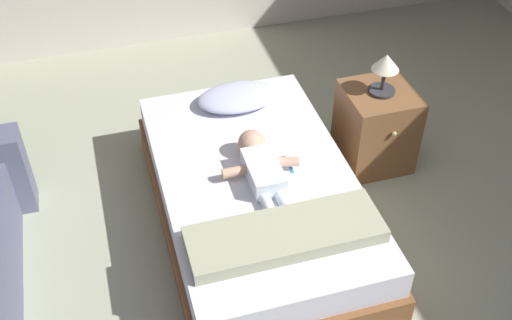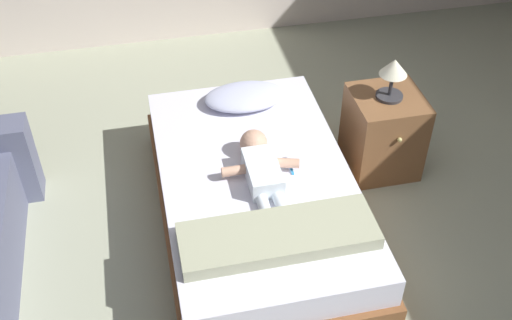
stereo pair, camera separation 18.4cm
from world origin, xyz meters
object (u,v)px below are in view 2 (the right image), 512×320
pillow (245,97)px  toothbrush (290,165)px  bed (256,199)px  baby (261,166)px  lamp (393,72)px  nightstand (383,132)px

pillow → toothbrush: 0.67m
bed → pillow: pillow is taller
bed → baby: 0.27m
baby → pillow: bearing=85.6°
pillow → baby: baby is taller
baby → lamp: 1.01m
pillow → bed: bearing=-96.4°
bed → pillow: 0.73m
pillow → lamp: 0.95m
toothbrush → lamp: size_ratio=0.57×
toothbrush → pillow: bearing=101.1°
toothbrush → lamp: bearing=24.7°
toothbrush → lamp: (0.72, 0.33, 0.33)m
pillow → nightstand: (0.85, -0.33, -0.18)m
bed → toothbrush: bearing=5.8°
bed → pillow: size_ratio=3.59×
pillow → baby: (-0.05, -0.70, 0.01)m
baby → lamp: size_ratio=2.45×
baby → nightstand: bearing=22.3°
bed → lamp: lamp is taller
baby → toothbrush: (0.18, 0.04, -0.06)m
nightstand → lamp: size_ratio=2.06×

